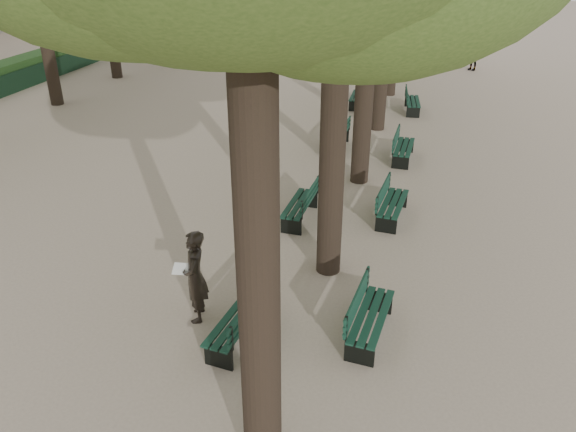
# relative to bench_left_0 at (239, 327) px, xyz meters

# --- Properties ---
(ground) EXTENTS (120.00, 120.00, 0.00)m
(ground) POSITION_rel_bench_left_0_xyz_m (-0.37, -0.32, -0.27)
(ground) COLOR tan
(ground) RESTS_ON ground
(bench_left_0) EXTENTS (0.80, 1.86, 0.92)m
(bench_left_0) POSITION_rel_bench_left_0_xyz_m (0.00, 0.00, 0.00)
(bench_left_0) COLOR black
(bench_left_0) RESTS_ON ground
(bench_left_1) EXTENTS (0.65, 1.82, 0.92)m
(bench_left_1) POSITION_rel_bench_left_0_xyz_m (0.00, 4.83, 0.00)
(bench_left_1) COLOR black
(bench_left_1) RESTS_ON ground
(bench_left_2) EXTENTS (0.70, 1.84, 0.92)m
(bench_left_2) POSITION_rel_bench_left_0_xyz_m (0.00, 10.22, 0.00)
(bench_left_2) COLOR black
(bench_left_2) RESTS_ON ground
(bench_left_3) EXTENTS (0.61, 1.81, 0.92)m
(bench_left_3) POSITION_rel_bench_left_0_xyz_m (0.00, 15.48, 0.00)
(bench_left_3) COLOR black
(bench_left_3) RESTS_ON ground
(bench_right_0) EXTENTS (0.75, 1.85, 0.92)m
(bench_right_0) POSITION_rel_bench_left_0_xyz_m (2.27, 0.66, 0.00)
(bench_right_0) COLOR black
(bench_right_0) RESTS_ON ground
(bench_right_1) EXTENTS (0.74, 1.85, 0.92)m
(bench_right_1) POSITION_rel_bench_left_0_xyz_m (2.27, 5.46, 0.00)
(bench_right_1) COLOR black
(bench_right_1) RESTS_ON ground
(bench_right_2) EXTENTS (0.64, 1.82, 0.92)m
(bench_right_2) POSITION_rel_bench_left_0_xyz_m (2.27, 9.69, 0.00)
(bench_right_2) COLOR black
(bench_right_2) RESTS_ON ground
(bench_right_3) EXTENTS (0.75, 1.85, 0.92)m
(bench_right_3) POSITION_rel_bench_left_0_xyz_m (2.27, 15.19, 0.00)
(bench_right_3) COLOR black
(bench_right_3) RESTS_ON ground
(man_with_map) EXTENTS (0.72, 0.81, 1.84)m
(man_with_map) POSITION_rel_bench_left_0_xyz_m (-0.96, 0.42, 0.65)
(man_with_map) COLOR black
(man_with_map) RESTS_ON ground
(pedestrian_e) EXTENTS (1.60, 0.89, 1.70)m
(pedestrian_e) POSITION_rel_bench_left_0_xyz_m (-10.98, 21.13, 0.58)
(pedestrian_e) COLOR #262628
(pedestrian_e) RESTS_ON ground
(pedestrian_d) EXTENTS (0.61, 1.00, 1.90)m
(pedestrian_d) POSITION_rel_bench_left_0_xyz_m (-3.17, 24.68, 0.68)
(pedestrian_d) COLOR #262628
(pedestrian_d) RESTS_ON ground
(pedestrian_b) EXTENTS (0.42, 1.20, 1.83)m
(pedestrian_b) POSITION_rel_bench_left_0_xyz_m (2.28, 24.15, 0.64)
(pedestrian_b) COLOR #262628
(pedestrian_b) RESTS_ON ground
(pedestrian_c) EXTENTS (0.95, 0.76, 1.58)m
(pedestrian_c) POSITION_rel_bench_left_0_xyz_m (4.93, 23.71, 0.52)
(pedestrian_c) COLOR #262628
(pedestrian_c) RESTS_ON ground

